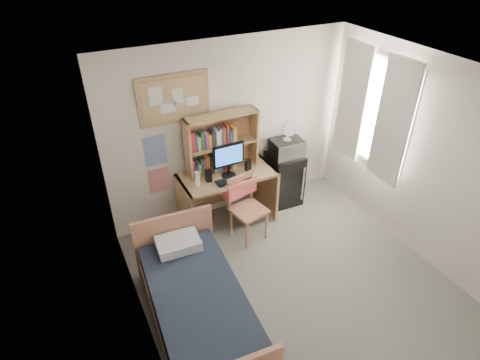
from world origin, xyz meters
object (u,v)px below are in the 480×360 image
desk_chair (249,210)px  desk_fan (288,130)px  microwave (286,148)px  desk (227,198)px  mini_fridge (284,178)px  bulletin_board (174,99)px  speaker_right (248,165)px  monitor (229,161)px  bed (199,309)px  speaker_left (209,176)px

desk_chair → desk_fan: bearing=19.3°
microwave → desk_fan: bearing=0.0°
desk → mini_fridge: desk is taller
bulletin_board → speaker_right: size_ratio=5.35×
microwave → desk: bearing=-173.4°
desk_chair → monitor: (-0.11, 0.40, 0.60)m
desk_fan → monitor: bearing=-170.1°
desk → bed: bearing=-125.2°
microwave → desk_fan: (0.00, 0.00, 0.29)m
mini_fridge → monitor: monitor is taller
desk → desk_fan: 1.31m
bed → desk_fan: bearing=41.7°
microwave → speaker_right: bearing=-167.3°
mini_fridge → desk_fan: desk_fan is taller
desk → speaker_left: 0.59m
desk_chair → monitor: 0.73m
desk → desk_fan: (1.01, 0.07, 0.83)m
mini_fridge → speaker_left: 1.41m
speaker_left → desk_chair: bearing=-44.2°
desk → bed: desk is taller
monitor → speaker_left: bearing=-180.0°
desk → monitor: bearing=-90.0°
desk_fan → speaker_right: bearing=-167.3°
speaker_right → speaker_left: bearing=-180.0°
speaker_left → desk_fan: 1.35m
desk → speaker_right: 0.59m
mini_fridge → bed: 2.64m
mini_fridge → speaker_right: (-0.71, -0.15, 0.51)m
speaker_left → speaker_right: (0.60, 0.01, 0.00)m
mini_fridge → speaker_left: (-1.31, -0.15, 0.51)m
speaker_left → speaker_right: size_ratio=0.99×
speaker_right → microwave: 0.72m
speaker_right → microwave: (0.71, 0.13, 0.04)m
bulletin_board → desk: size_ratio=0.70×
speaker_left → microwave: bearing=5.1°
bulletin_board → mini_fridge: size_ratio=1.13×
bed → monitor: size_ratio=3.96×
bulletin_board → monitor: bulletin_board is taller
speaker_left → speaker_right: speaker_right is taller
speaker_right → desk_fan: (0.71, 0.13, 0.33)m
speaker_right → desk: bearing=168.7°
bulletin_board → microwave: (1.57, -0.27, -0.95)m
speaker_right → microwave: microwave is taller
desk → desk_fan: desk_fan is taller
bed → monitor: 1.99m
desk → bed: size_ratio=0.70×
desk_chair → microwave: (0.90, 0.53, 0.49)m
bed → monitor: (1.06, 1.48, 0.82)m
bed → speaker_left: size_ratio=10.91×
mini_fridge → microwave: size_ratio=1.83×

